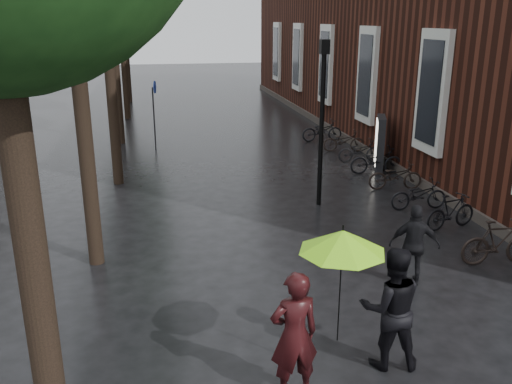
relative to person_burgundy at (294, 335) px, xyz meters
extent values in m
cube|color=silver|center=(6.45, 8.52, 2.05)|extent=(0.25, 1.60, 3.60)
cube|color=black|center=(6.35, 8.52, 2.05)|extent=(0.10, 1.20, 3.00)
cube|color=silver|center=(6.45, 13.52, 2.05)|extent=(0.25, 1.60, 3.60)
cube|color=black|center=(6.35, 13.52, 2.05)|extent=(0.10, 1.20, 3.00)
cube|color=silver|center=(6.45, 18.52, 2.05)|extent=(0.25, 1.60, 3.60)
cube|color=black|center=(6.35, 18.52, 2.05)|extent=(0.10, 1.20, 3.00)
cube|color=silver|center=(6.45, 23.52, 2.05)|extent=(0.25, 1.60, 3.60)
cube|color=black|center=(6.35, 23.52, 2.05)|extent=(0.10, 1.20, 3.00)
cube|color=silver|center=(6.45, 28.52, 2.05)|extent=(0.25, 1.60, 3.60)
cube|color=black|center=(6.35, 28.52, 2.05)|extent=(0.10, 1.20, 3.00)
cube|color=#3F3833|center=(6.60, 17.52, -0.80)|extent=(0.40, 33.00, 0.30)
cylinder|color=black|center=(-3.00, -0.98, 1.38)|extent=(0.32, 0.32, 4.68)
cylinder|color=black|center=(-3.10, 5.02, 1.30)|extent=(0.32, 0.32, 4.51)
cylinder|color=black|center=(-2.90, 11.02, 1.52)|extent=(0.32, 0.32, 4.95)
cylinder|color=black|center=(-3.05, 17.02, 1.25)|extent=(0.32, 0.32, 4.40)
cylinder|color=black|center=(-2.95, 23.02, 1.44)|extent=(0.32, 0.32, 4.79)
cylinder|color=black|center=(-3.00, 29.02, 1.33)|extent=(0.32, 0.32, 4.57)
imported|color=black|center=(0.00, 0.00, 0.00)|extent=(0.73, 0.51, 1.91)
imported|color=black|center=(1.60, 0.40, 0.02)|extent=(1.07, 0.90, 1.94)
cylinder|color=black|center=(0.73, 0.26, 0.45)|extent=(0.02, 0.02, 1.57)
cone|color=#93FF1A|center=(0.73, 0.26, 1.24)|extent=(1.23, 1.23, 0.31)
cylinder|color=black|center=(0.73, 0.26, 1.43)|extent=(0.02, 0.02, 0.08)
imported|color=black|center=(3.21, 2.81, -0.12)|extent=(1.05, 0.73, 1.66)
imported|color=black|center=(5.42, 3.27, -0.45)|extent=(1.72, 0.58, 1.02)
imported|color=black|center=(5.51, 5.35, -0.49)|extent=(1.60, 0.79, 0.92)
imported|color=black|center=(5.41, 6.86, -0.53)|extent=(1.62, 0.61, 0.84)
imported|color=black|center=(5.55, 8.70, -0.52)|extent=(1.72, 0.80, 0.87)
imported|color=black|center=(5.69, 10.49, -0.48)|extent=(1.84, 0.78, 0.94)
imported|color=black|center=(5.72, 12.08, -0.53)|extent=(1.62, 0.63, 0.84)
imported|color=black|center=(5.71, 13.76, -0.52)|extent=(1.70, 0.82, 0.86)
imported|color=black|center=(5.44, 15.73, -0.49)|extent=(1.77, 0.63, 0.92)
cube|color=black|center=(6.02, 11.01, -0.02)|extent=(0.26, 1.24, 1.87)
cube|color=silver|center=(5.88, 11.01, 0.03)|extent=(0.04, 1.04, 1.53)
cylinder|color=black|center=(2.82, 7.79, 1.18)|extent=(0.13, 0.13, 4.26)
cube|color=black|center=(2.82, 7.79, 3.42)|extent=(0.23, 0.23, 0.37)
sphere|color=#FFE5B2|center=(2.82, 7.79, 3.42)|extent=(0.19, 0.19, 0.19)
cylinder|color=#262628|center=(-1.63, 15.75, 0.28)|extent=(0.06, 0.06, 2.47)
cylinder|color=#0D2796|center=(-1.53, 15.75, 1.52)|extent=(0.03, 0.49, 0.49)
camera|label=1|loc=(-1.75, -6.23, 4.16)|focal=38.00mm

